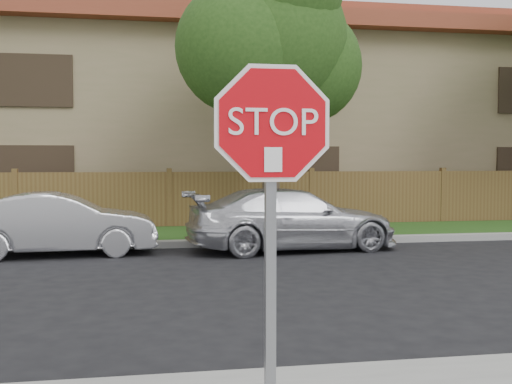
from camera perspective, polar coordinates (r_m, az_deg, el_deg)
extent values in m
plane|color=black|center=(5.45, -5.17, -17.64)|extent=(90.00, 90.00, 0.00)
cube|color=gray|center=(13.37, -7.89, -4.92)|extent=(70.00, 0.30, 0.15)
cube|color=#1E4714|center=(15.01, -8.08, -4.11)|extent=(70.00, 3.00, 0.12)
cube|color=brown|center=(16.53, -8.25, -0.87)|extent=(70.00, 0.12, 1.60)
cube|color=#8E8058|center=(22.12, -8.64, 5.82)|extent=(34.00, 8.00, 6.00)
cube|color=brown|center=(22.51, -8.71, 14.11)|extent=(35.20, 9.20, 0.50)
cube|color=brown|center=(22.63, -8.72, 15.60)|extent=(33.00, 5.50, 0.70)
cylinder|color=#382B21|center=(15.07, 1.44, 3.19)|extent=(0.44, 0.44, 3.92)
sphere|color=#204214|center=(15.36, 1.45, 14.23)|extent=(3.80, 3.80, 3.80)
sphere|color=#204214|center=(15.74, 4.52, 11.88)|extent=(3.00, 3.00, 3.00)
sphere|color=#204214|center=(14.78, -1.37, 13.56)|extent=(3.20, 3.20, 3.20)
cube|color=gray|center=(3.78, 1.36, -7.26)|extent=(0.06, 0.06, 2.30)
cylinder|color=white|center=(3.66, 1.58, 6.55)|extent=(1.01, 0.02, 1.01)
cylinder|color=#C0070F|center=(3.65, 1.61, 6.56)|extent=(0.93, 0.02, 0.93)
cube|color=white|center=(3.63, 1.65, 3.10)|extent=(0.11, 0.00, 0.15)
imported|color=silver|center=(12.72, -18.18, -2.92)|extent=(3.93, 1.61, 1.27)
imported|color=silver|center=(12.85, 3.49, -2.60)|extent=(4.73, 2.38, 1.32)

